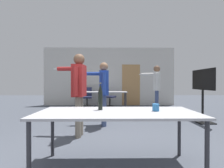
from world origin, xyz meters
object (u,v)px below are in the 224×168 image
person_right_polo (156,85)px  office_chair_far_left (108,97)px  tv_screen (203,90)px  beer_bottle (100,97)px  drink_cup (156,107)px  person_left_plaid (103,87)px  person_near_casual (79,86)px  office_chair_mid_tucked (87,98)px

person_right_polo → office_chair_far_left: size_ratio=1.88×
tv_screen → beer_bottle: bearing=-52.3°
tv_screen → office_chair_far_left: tv_screen is taller
person_right_polo → drink_cup: person_right_polo is taller
office_chair_far_left → person_right_polo: bearing=73.6°
tv_screen → beer_bottle: tv_screen is taller
person_right_polo → beer_bottle: 3.80m
person_left_plaid → beer_bottle: 1.87m
person_right_polo → person_near_casual: bearing=150.7°
person_near_casual → beer_bottle: size_ratio=4.56×
tv_screen → person_right_polo: bearing=-139.7°
tv_screen → person_left_plaid: 2.88m
office_chair_mid_tucked → person_near_casual: bearing=89.8°
person_right_polo → person_near_casual: size_ratio=1.01×
person_right_polo → office_chair_mid_tucked: person_right_polo is taller
drink_cup → person_left_plaid: bearing=112.4°
person_right_polo → beer_bottle: person_right_polo is taller
beer_bottle → tv_screen: bearing=37.7°
office_chair_mid_tucked → tv_screen: bearing=137.0°
tv_screen → beer_bottle: 3.55m
person_right_polo → office_chair_far_left: bearing=65.0°
person_left_plaid → person_right_polo: size_ratio=0.95×
person_near_casual → office_chair_mid_tucked: size_ratio=1.91×
drink_cup → person_right_polo: bearing=72.8°
person_near_casual → beer_bottle: person_near_casual is taller
tv_screen → office_chair_mid_tucked: bearing=-126.5°
office_chair_mid_tucked → beer_bottle: (0.97, -4.97, 0.51)m
office_chair_far_left → drink_cup: size_ratio=9.62×
person_left_plaid → drink_cup: person_left_plaid is taller
drink_cup → beer_bottle: bearing=173.0°
drink_cup → office_chair_far_left: bearing=98.1°
tv_screen → beer_bottle: (-2.81, -2.17, 0.01)m
tv_screen → office_chair_mid_tucked: (-3.78, 2.79, -0.50)m
person_left_plaid → office_chair_mid_tucked: 3.29m
person_left_plaid → beer_bottle: size_ratio=4.38×
office_chair_mid_tucked → beer_bottle: beer_bottle is taller
office_chair_mid_tucked → drink_cup: size_ratio=9.37×
tv_screen → office_chair_mid_tucked: size_ratio=1.67×
beer_bottle → office_chair_far_left: bearing=89.5°
tv_screen → drink_cup: bearing=-42.1°
person_left_plaid → office_chair_mid_tucked: bearing=12.8°
person_left_plaid → drink_cup: (0.81, -1.96, -0.21)m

